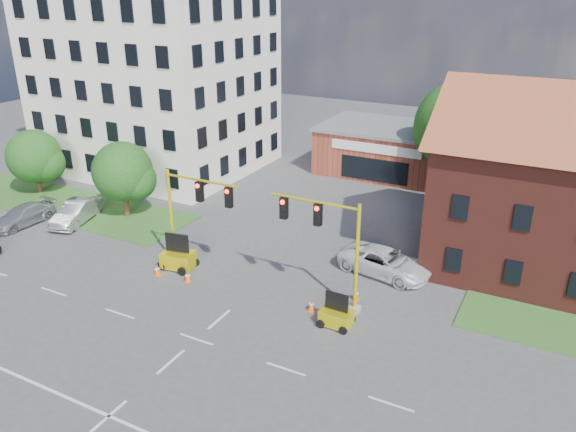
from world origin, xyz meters
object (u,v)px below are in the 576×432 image
at_px(signal_mast_west, 192,210).
at_px(trailer_west, 178,258).
at_px(pickup_white, 385,262).
at_px(signal_mast_east, 328,239).
at_px(trailer_east, 336,316).

xyz_separation_m(signal_mast_west, trailer_west, (-1.06, -0.37, -3.23)).
distance_m(signal_mast_west, trailer_west, 3.42).
bearing_deg(pickup_white, trailer_west, 124.03).
xyz_separation_m(trailer_west, pickup_white, (11.49, 5.16, 0.09)).
relative_size(signal_mast_east, trailer_east, 3.40).
xyz_separation_m(signal_mast_west, signal_mast_east, (8.71, 0.00, 0.00)).
bearing_deg(signal_mast_east, trailer_west, -177.85).
relative_size(signal_mast_west, pickup_white, 1.10).
bearing_deg(signal_mast_east, trailer_east, -52.18).
bearing_deg(trailer_west, pickup_white, 13.98).
bearing_deg(signal_mast_west, signal_mast_east, 0.00).
relative_size(signal_mast_west, trailer_east, 3.40).
xyz_separation_m(signal_mast_east, trailer_west, (-9.77, -0.37, -3.23)).
relative_size(trailer_west, trailer_east, 1.21).
distance_m(signal_mast_west, signal_mast_east, 8.71).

